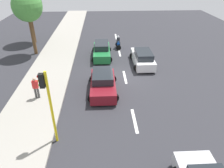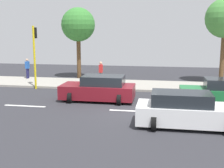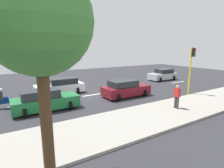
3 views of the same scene
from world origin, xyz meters
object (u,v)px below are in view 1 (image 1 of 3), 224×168
object	(u,v)px
street_tree_north	(27,7)
street_tree_center	(28,4)
pedestrian_near_signal	(36,87)
traffic_light_corner	(48,99)
motorcycle	(118,43)
car_maroon	(103,83)
car_white	(143,58)
car_green	(102,51)

from	to	relation	value
street_tree_north	street_tree_center	bearing A→B (deg)	-73.70
pedestrian_near_signal	traffic_light_corner	distance (m)	5.19
pedestrian_near_signal	traffic_light_corner	bearing A→B (deg)	115.68
street_tree_north	motorcycle	bearing A→B (deg)	-172.63
car_maroon	motorcycle	world-z (taller)	motorcycle
car_white	street_tree_north	world-z (taller)	street_tree_north
car_white	car_maroon	size ratio (longest dim) A/B	1.04
car_white	traffic_light_corner	world-z (taller)	traffic_light_corner
pedestrian_near_signal	traffic_light_corner	world-z (taller)	traffic_light_corner
car_green	pedestrian_near_signal	distance (m)	9.40
street_tree_center	car_white	bearing A→B (deg)	149.19
car_green	street_tree_north	xyz separation A→B (m)	(7.48, -1.31, 4.36)
car_maroon	street_tree_center	bearing A→B (deg)	-54.99
motorcycle	pedestrian_near_signal	world-z (taller)	pedestrian_near_signal
traffic_light_corner	pedestrian_near_signal	bearing A→B (deg)	-64.32
car_maroon	traffic_light_corner	world-z (taller)	traffic_light_corner
car_maroon	street_tree_center	distance (m)	15.67
car_green	car_maroon	xyz separation A→B (m)	(-0.04, 7.07, 0.00)
car_maroon	car_white	bearing A→B (deg)	-130.11
car_maroon	pedestrian_near_signal	xyz separation A→B (m)	(4.94, 0.94, 0.35)
car_white	motorcycle	bearing A→B (deg)	-66.38
car_white	traffic_light_corner	xyz separation A→B (m)	(6.90, 10.12, 2.22)
car_maroon	street_tree_north	bearing A→B (deg)	-48.11
car_white	car_maroon	world-z (taller)	same
car_green	traffic_light_corner	bearing A→B (deg)	77.22
street_tree_north	car_white	bearing A→B (deg)	162.87
street_tree_north	street_tree_center	xyz separation A→B (m)	(1.18, -4.04, -0.37)
car_green	pedestrian_near_signal	xyz separation A→B (m)	(4.90, 8.01, 0.35)
motorcycle	street_tree_north	distance (m)	10.53
car_maroon	traffic_light_corner	bearing A→B (deg)	61.80
car_white	traffic_light_corner	size ratio (longest dim) A/B	1.00
car_white	car_green	distance (m)	4.67
pedestrian_near_signal	street_tree_center	xyz separation A→B (m)	(3.76, -13.36, 3.64)
street_tree_center	motorcycle	bearing A→B (deg)	165.22
pedestrian_near_signal	car_white	bearing A→B (deg)	-147.37
car_maroon	street_tree_north	world-z (taller)	street_tree_north
car_maroon	street_tree_center	world-z (taller)	street_tree_center
car_green	traffic_light_corner	distance (m)	12.88
traffic_light_corner	car_green	bearing A→B (deg)	-102.78
car_maroon	traffic_light_corner	size ratio (longest dim) A/B	0.97
traffic_light_corner	car_white	bearing A→B (deg)	-124.29
car_green	car_maroon	distance (m)	7.07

